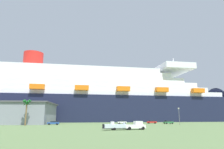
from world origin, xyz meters
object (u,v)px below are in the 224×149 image
at_px(parked_car_white_van, 122,122).
at_px(parked_car_blue_suv, 53,123).
at_px(palm_tree, 27,105).
at_px(parked_car_red_hatchback, 152,122).
at_px(cruise_ship, 84,100).
at_px(small_boat_on_trailer, 117,126).
at_px(parked_car_green_wagon, 168,122).
at_px(pickup_truck, 136,126).
at_px(street_lamp, 179,113).

relative_size(parked_car_white_van, parked_car_blue_suv, 0.91).
relative_size(palm_tree, parked_car_blue_suv, 2.05).
bearing_deg(palm_tree, parked_car_white_van, 17.01).
relative_size(parked_car_red_hatchback, parked_car_blue_suv, 0.99).
xyz_separation_m(cruise_ship, parked_car_red_hatchback, (33.51, -38.80, -13.69)).
distance_m(small_boat_on_trailer, parked_car_green_wagon, 49.32).
bearing_deg(small_boat_on_trailer, pickup_truck, 7.24).
height_order(pickup_truck, street_lamp, street_lamp).
xyz_separation_m(small_boat_on_trailer, parked_car_white_van, (9.13, 42.67, -0.13)).
height_order(parked_car_white_van, parked_car_green_wagon, same).
bearing_deg(street_lamp, pickup_truck, -133.64).
bearing_deg(cruise_ship, street_lamp, -54.77).
distance_m(pickup_truck, parked_car_red_hatchback, 48.01).
distance_m(street_lamp, parked_car_red_hatchback, 18.66).
distance_m(palm_tree, parked_car_white_van, 42.58).
height_order(palm_tree, parked_car_red_hatchback, palm_tree).
xyz_separation_m(pickup_truck, parked_car_green_wagon, (25.44, 38.09, -0.21)).
distance_m(parked_car_white_van, parked_car_blue_suv, 31.07).
bearing_deg(palm_tree, parked_car_red_hatchback, 14.33).
relative_size(palm_tree, street_lamp, 1.43).
bearing_deg(parked_car_green_wagon, cruise_ship, 131.56).
xyz_separation_m(small_boat_on_trailer, parked_car_green_wagon, (30.53, 38.74, -0.13)).
xyz_separation_m(pickup_truck, parked_car_red_hatchback, (19.39, 43.92, -0.21)).
distance_m(cruise_ship, palm_tree, 57.73).
bearing_deg(cruise_ship, parked_car_green_wagon, -48.44).
relative_size(cruise_ship, small_boat_on_trailer, 33.30).
relative_size(cruise_ship, pickup_truck, 44.18).
distance_m(parked_car_white_van, parked_car_red_hatchback, 15.46).
bearing_deg(palm_tree, pickup_truck, -39.48).
bearing_deg(cruise_ship, parked_car_red_hatchback, -49.18).
bearing_deg(parked_car_blue_suv, small_boat_on_trailer, -59.41).
distance_m(street_lamp, parked_car_green_wagon, 12.02).
distance_m(street_lamp, parked_car_blue_suv, 52.53).
relative_size(parked_car_red_hatchback, parked_car_green_wagon, 1.06).
distance_m(palm_tree, street_lamp, 61.72).
bearing_deg(parked_car_green_wagon, parked_car_white_van, 169.57).
xyz_separation_m(cruise_ship, street_lamp, (39.57, -56.03, -9.89)).
distance_m(cruise_ship, street_lamp, 69.30).
bearing_deg(parked_car_green_wagon, parked_car_blue_suv, -176.76).
distance_m(cruise_ship, parked_car_red_hatchback, 53.06).
bearing_deg(small_boat_on_trailer, parked_car_blue_suv, 120.59).
bearing_deg(parked_car_red_hatchback, parked_car_blue_suv, -169.14).
relative_size(pickup_truck, parked_car_green_wagon, 1.28).
bearing_deg(cruise_ship, parked_car_blue_suv, -104.31).
relative_size(cruise_ship, parked_car_green_wagon, 56.70).
height_order(cruise_ship, pickup_truck, cruise_ship).
relative_size(small_boat_on_trailer, parked_car_white_van, 1.74).
bearing_deg(parked_car_red_hatchback, street_lamp, -70.64).
relative_size(pickup_truck, parked_car_white_van, 1.31).
bearing_deg(parked_car_blue_suv, parked_car_green_wagon, 3.24).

